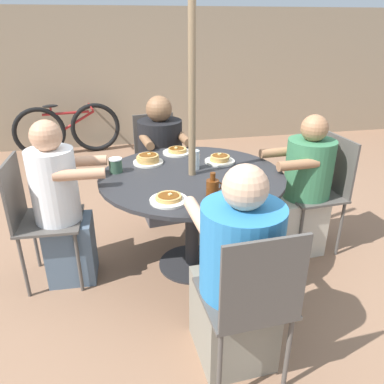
% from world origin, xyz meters
% --- Properties ---
extents(ground_plane, '(12.00, 12.00, 0.00)m').
position_xyz_m(ground_plane, '(0.00, 0.00, 0.00)').
color(ground_plane, '#8C664C').
extents(back_fence, '(10.00, 0.06, 1.90)m').
position_xyz_m(back_fence, '(0.00, 3.28, 0.95)').
color(back_fence, gray).
rests_on(back_fence, ground).
extents(patio_table, '(1.27, 1.27, 0.74)m').
position_xyz_m(patio_table, '(0.00, 0.00, 0.62)').
color(patio_table, '#28282B').
rests_on(patio_table, ground).
extents(umbrella_pole, '(0.05, 0.05, 2.19)m').
position_xyz_m(umbrella_pole, '(0.00, 0.00, 1.10)').
color(umbrella_pole, '#846B4C').
rests_on(umbrella_pole, ground).
extents(patio_chair_north, '(0.45, 0.45, 0.91)m').
position_xyz_m(patio_chair_north, '(-0.12, 1.05, 0.53)').
color(patio_chair_north, '#514C47').
rests_on(patio_chair_north, ground).
extents(diner_north, '(0.44, 0.56, 1.12)m').
position_xyz_m(diner_north, '(-0.10, 0.87, 0.50)').
color(diner_north, '#3D3D42').
rests_on(diner_north, ground).
extents(patio_chair_east, '(0.42, 0.42, 0.91)m').
position_xyz_m(patio_chair_east, '(-1.05, 0.04, 0.53)').
color(patio_chair_east, '#514C47').
rests_on(patio_chair_east, ground).
extents(diner_east, '(0.50, 0.33, 1.15)m').
position_xyz_m(diner_east, '(-0.88, 0.03, 0.54)').
color(diner_east, slate).
rests_on(diner_east, ground).
extents(patio_chair_south, '(0.43, 0.43, 0.91)m').
position_xyz_m(patio_chair_south, '(0.06, -1.05, 0.53)').
color(patio_chair_south, '#514C47').
rests_on(patio_chair_south, ground).
extents(diner_south, '(0.41, 0.57, 1.13)m').
position_xyz_m(diner_south, '(0.05, -0.88, 0.51)').
color(diner_south, gray).
rests_on(diner_south, ground).
extents(patio_chair_west, '(0.43, 0.43, 0.91)m').
position_xyz_m(patio_chair_west, '(1.05, 0.07, 0.53)').
color(patio_chair_west, '#514C47').
rests_on(patio_chair_west, ground).
extents(diner_west, '(0.52, 0.37, 1.10)m').
position_xyz_m(diner_west, '(0.88, 0.06, 0.50)').
color(diner_west, beige).
rests_on(diner_west, ground).
extents(pancake_plate_a, '(0.22, 0.22, 0.07)m').
position_xyz_m(pancake_plate_a, '(0.25, 0.20, 0.76)').
color(pancake_plate_a, silver).
rests_on(pancake_plate_a, patio_table).
extents(pancake_plate_b, '(0.22, 0.22, 0.08)m').
position_xyz_m(pancake_plate_b, '(-0.27, 0.28, 0.77)').
color(pancake_plate_b, silver).
rests_on(pancake_plate_b, patio_table).
extents(pancake_plate_c, '(0.22, 0.22, 0.05)m').
position_xyz_m(pancake_plate_c, '(-0.22, -0.39, 0.76)').
color(pancake_plate_c, silver).
rests_on(pancake_plate_c, patio_table).
extents(pancake_plate_d, '(0.22, 0.22, 0.05)m').
position_xyz_m(pancake_plate_d, '(-0.02, 0.47, 0.76)').
color(pancake_plate_d, silver).
rests_on(pancake_plate_d, patio_table).
extents(syrup_bottle, '(0.10, 0.08, 0.16)m').
position_xyz_m(syrup_bottle, '(0.04, -0.39, 0.80)').
color(syrup_bottle, '#602D0F').
rests_on(syrup_bottle, patio_table).
extents(coffee_cup, '(0.09, 0.09, 0.10)m').
position_xyz_m(coffee_cup, '(-0.51, 0.15, 0.79)').
color(coffee_cup, '#33513D').
rests_on(coffee_cup, patio_table).
extents(drinking_glass_a, '(0.07, 0.07, 0.14)m').
position_xyz_m(drinking_glass_a, '(0.04, 0.10, 0.81)').
color(drinking_glass_a, silver).
rests_on(drinking_glass_a, patio_table).
extents(bicycle, '(1.42, 0.44, 0.70)m').
position_xyz_m(bicycle, '(-1.13, 2.97, 0.35)').
color(bicycle, black).
rests_on(bicycle, ground).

